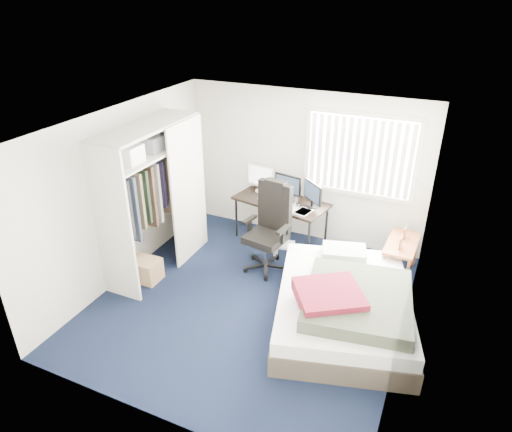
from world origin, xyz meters
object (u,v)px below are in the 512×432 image
at_px(bed, 344,304).
at_px(office_chair, 269,236).
at_px(desk, 282,199).
at_px(nightstand, 402,246).

bearing_deg(bed, office_chair, 148.60).
relative_size(desk, office_chair, 1.18).
height_order(desk, bed, desk).
xyz_separation_m(office_chair, nightstand, (1.87, 0.55, -0.02)).
bearing_deg(office_chair, nightstand, 16.39).
distance_m(office_chair, nightstand, 1.95).
height_order(office_chair, nightstand, office_chair).
xyz_separation_m(desk, bed, (1.51, -1.67, -0.48)).
distance_m(nightstand, bed, 1.50).
xyz_separation_m(desk, nightstand, (1.99, -0.27, -0.27)).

